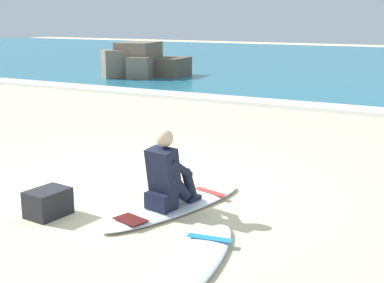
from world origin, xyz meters
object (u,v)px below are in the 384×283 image
Objects in this scene: surfer_seated at (168,177)px; beach_bag at (48,203)px; surfboard_spare_far at (188,267)px; surfboard_main at (176,206)px.

surfer_seated is 1.97× the size of beach_bag.
surfer_seated is at bearing 128.27° from surfboard_spare_far.
surfboard_spare_far is 4.69× the size of beach_bag.
surfer_seated reaches higher than surfboard_spare_far.
surfboard_main and surfboard_spare_far have the same top height.
surfer_seated reaches higher than beach_bag.
surfer_seated reaches higher than surfboard_main.
beach_bag is (-1.16, -0.80, -0.28)m from surfer_seated.
surfboard_main is at bearing 124.66° from surfboard_spare_far.
surfer_seated is 0.42× the size of surfboard_spare_far.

